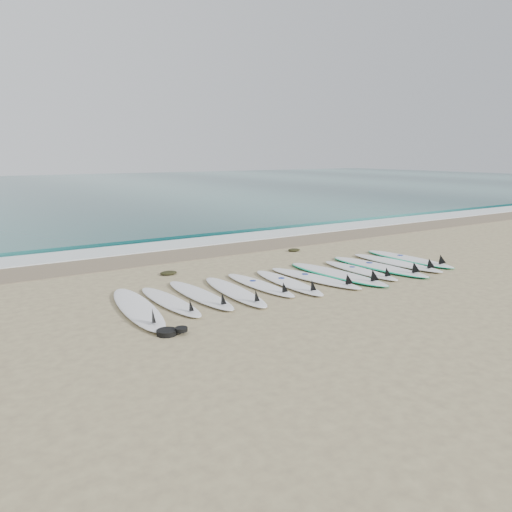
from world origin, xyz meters
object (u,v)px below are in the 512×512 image
surfboard_0 (138,308)px  surfboard_11 (410,259)px  leash_coil (170,332)px  surfboard_6 (316,278)px

surfboard_0 → surfboard_11: surfboard_0 is taller
surfboard_11 → leash_coil: surfboard_11 is taller
surfboard_6 → surfboard_11: 3.41m
surfboard_0 → surfboard_11: bearing=7.8°
surfboard_0 → surfboard_11: size_ratio=1.06×
surfboard_0 → surfboard_6: (4.09, -0.01, -0.01)m
leash_coil → surfboard_6: bearing=18.5°
surfboard_11 → leash_coil: bearing=-169.3°
surfboard_0 → leash_coil: bearing=-83.8°
surfboard_0 → surfboard_11: (7.50, 0.25, -0.01)m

